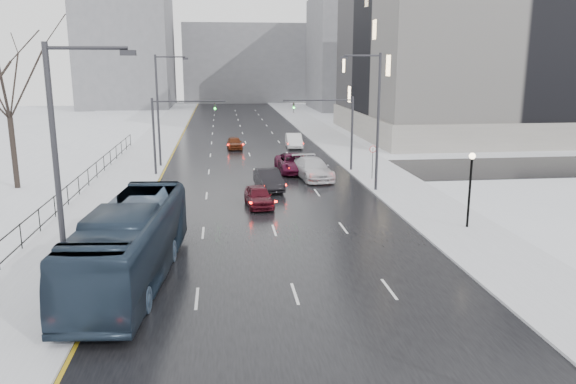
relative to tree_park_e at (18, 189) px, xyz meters
name	(u,v)px	position (x,y,z in m)	size (l,w,h in m)	color
road	(248,152)	(18.20, 16.00, 0.02)	(16.00, 150.00, 0.04)	black
cross_road	(255,173)	(18.20, 4.00, 0.02)	(130.00, 10.00, 0.04)	black
sidewalk_left	(148,153)	(7.70, 16.00, 0.08)	(5.00, 150.00, 0.16)	silver
sidewalk_right	(345,149)	(28.70, 16.00, 0.08)	(5.00, 150.00, 0.16)	silver
park_strip	(54,155)	(-1.80, 16.00, 0.06)	(14.00, 150.00, 0.12)	white
tree_park_e	(18,189)	(0.00, 0.00, 0.00)	(9.45, 9.45, 13.50)	black
iron_fence	(27,229)	(5.20, -14.00, 0.91)	(0.06, 70.00, 1.30)	black
streetlight_r_mid	(375,115)	(26.37, -4.00, 5.62)	(2.95, 0.25, 10.00)	#2D2D33
streetlight_l_near	(64,175)	(10.03, -24.00, 5.62)	(2.95, 0.25, 10.00)	#2D2D33
streetlight_l_far	(160,105)	(10.03, 8.00, 5.62)	(2.95, 0.25, 10.00)	#2D2D33
lamppost_r_mid	(471,179)	(29.20, -14.00, 2.94)	(0.36, 0.36, 4.28)	black
mast_signal_right	(340,125)	(25.53, 4.00, 4.11)	(6.10, 0.33, 6.50)	#2D2D33
mast_signal_left	(167,127)	(10.87, 4.00, 4.11)	(6.10, 0.33, 6.50)	#2D2D33
no_uturn_sign	(373,152)	(27.40, 0.00, 2.30)	(0.60, 0.06, 2.70)	#2D2D33
civic_building	(511,47)	(53.20, 28.00, 11.21)	(41.00, 31.00, 24.80)	gray
bldg_far_right	(372,54)	(46.20, 71.00, 11.00)	(24.00, 20.00, 22.00)	slate
bldg_far_left	(126,39)	(-3.80, 81.00, 14.00)	(18.00, 22.00, 28.00)	slate
bldg_far_center	(248,64)	(22.20, 96.00, 9.00)	(30.00, 18.00, 18.00)	slate
bus	(131,243)	(11.37, -19.78, 1.76)	(2.89, 12.37, 3.44)	#223042
sedan_center_near	(259,196)	(17.70, -7.44, 0.73)	(1.62, 4.03, 1.37)	#410B15
sedan_right_near	(269,180)	(18.79, -2.50, 0.80)	(1.60, 4.59, 1.51)	black
sedan_right_cross	(293,163)	(21.50, 4.00, 0.83)	(2.62, 5.68, 1.58)	#4A0C27
sedan_right_far	(313,169)	(22.70, 1.00, 0.89)	(2.38, 5.84, 1.70)	silver
sedan_center_far	(234,143)	(16.78, 18.06, 0.71)	(1.59, 3.95, 1.34)	#57230F
sedan_right_distant	(294,141)	(23.38, 18.23, 0.82)	(1.66, 4.75, 1.56)	white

